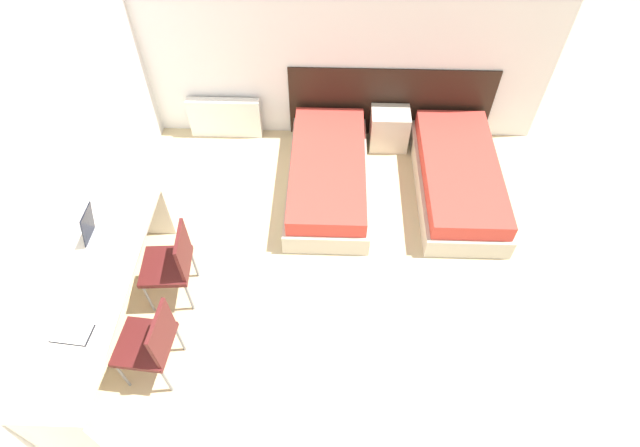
{
  "coord_description": "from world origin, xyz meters",
  "views": [
    {
      "loc": [
        0.1,
        -0.59,
        4.25
      ],
      "look_at": [
        0.0,
        2.46,
        0.55
      ],
      "focal_mm": 28.0,
      "sensor_mm": 36.0,
      "label": 1
    }
  ],
  "objects_px": {
    "bed_near_door": "(458,178)",
    "chair_near_notebook": "(150,342)",
    "bed_near_window": "(328,175)",
    "nightstand": "(389,129)",
    "laptop": "(103,234)",
    "chair_near_laptop": "(172,262)"
  },
  "relations": [
    {
      "from": "bed_near_window",
      "to": "laptop",
      "type": "distance_m",
      "value": 2.48
    },
    {
      "from": "bed_near_window",
      "to": "nightstand",
      "type": "height_order",
      "value": "nightstand"
    },
    {
      "from": "chair_near_laptop",
      "to": "bed_near_window",
      "type": "bearing_deg",
      "value": 42.54
    },
    {
      "from": "nightstand",
      "to": "bed_near_window",
      "type": "bearing_deg",
      "value": -133.15
    },
    {
      "from": "bed_near_window",
      "to": "nightstand",
      "type": "relative_size",
      "value": 3.85
    },
    {
      "from": "chair_near_laptop",
      "to": "chair_near_notebook",
      "type": "bearing_deg",
      "value": -93.9
    },
    {
      "from": "bed_near_door",
      "to": "laptop",
      "type": "xyz_separation_m",
      "value": [
        -3.41,
        -1.42,
        0.64
      ]
    },
    {
      "from": "bed_near_window",
      "to": "nightstand",
      "type": "xyz_separation_m",
      "value": [
        0.74,
        0.79,
        0.04
      ]
    },
    {
      "from": "chair_near_notebook",
      "to": "chair_near_laptop",
      "type": "bearing_deg",
      "value": 94.99
    },
    {
      "from": "bed_near_door",
      "to": "laptop",
      "type": "height_order",
      "value": "laptop"
    },
    {
      "from": "nightstand",
      "to": "laptop",
      "type": "height_order",
      "value": "laptop"
    },
    {
      "from": "bed_near_door",
      "to": "laptop",
      "type": "relative_size",
      "value": 5.29
    },
    {
      "from": "laptop",
      "to": "nightstand",
      "type": "bearing_deg",
      "value": 40.68
    },
    {
      "from": "chair_near_notebook",
      "to": "bed_near_window",
      "type": "bearing_deg",
      "value": 63.2
    },
    {
      "from": "chair_near_laptop",
      "to": "bed_near_door",
      "type": "bearing_deg",
      "value": 23.2
    },
    {
      "from": "chair_near_notebook",
      "to": "laptop",
      "type": "bearing_deg",
      "value": 127.84
    },
    {
      "from": "chair_near_notebook",
      "to": "laptop",
      "type": "height_order",
      "value": "laptop"
    },
    {
      "from": "nightstand",
      "to": "chair_near_notebook",
      "type": "distance_m",
      "value": 3.73
    },
    {
      "from": "bed_near_door",
      "to": "nightstand",
      "type": "relative_size",
      "value": 3.85
    },
    {
      "from": "bed_near_door",
      "to": "chair_near_notebook",
      "type": "xyz_separation_m",
      "value": [
        -2.87,
        -2.26,
        0.3
      ]
    },
    {
      "from": "chair_near_laptop",
      "to": "laptop",
      "type": "bearing_deg",
      "value": 171.11
    },
    {
      "from": "laptop",
      "to": "bed_near_door",
      "type": "bearing_deg",
      "value": 23.75
    }
  ]
}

